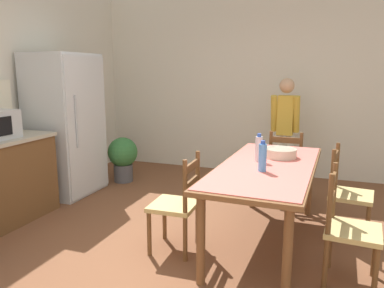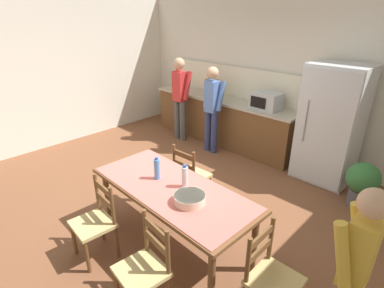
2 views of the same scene
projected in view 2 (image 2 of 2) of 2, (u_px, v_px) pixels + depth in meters
name	position (u px, v px, depth m)	size (l,w,h in m)	color
ground_plane	(171.00, 200.00, 4.41)	(8.32, 8.32, 0.00)	brown
wall_back	(275.00, 75.00, 5.56)	(6.52, 0.12, 2.90)	silver
wall_left	(58.00, 72.00, 5.90)	(0.12, 5.20, 2.90)	silver
kitchen_counter	(222.00, 120.00, 6.22)	(3.27, 0.66, 0.93)	brown
counter_splashback	(234.00, 81.00, 6.11)	(3.23, 0.03, 0.60)	#EFE8CB
refrigerator	(331.00, 125.00, 4.63)	(0.84, 0.73, 1.86)	silver
microwave	(266.00, 101.00, 5.33)	(0.50, 0.39, 0.30)	#B2B7BC
paper_bag	(212.00, 88.00, 6.12)	(0.24, 0.16, 0.36)	tan
dining_table	(172.00, 193.00, 3.32)	(2.03, 0.90, 0.78)	brown
bottle_near_centre	(157.00, 169.00, 3.40)	(0.07, 0.07, 0.27)	#4C8ED6
bottle_off_centre	(185.00, 177.00, 3.23)	(0.07, 0.07, 0.27)	silver
serving_bowl	(190.00, 198.00, 2.99)	(0.32, 0.32, 0.09)	beige
chair_side_near_left	(96.00, 222.00, 3.26)	(0.45, 0.43, 0.91)	brown
chair_head_end	(271.00, 278.00, 2.57)	(0.40, 0.42, 0.91)	brown
chair_side_near_right	(145.00, 268.00, 2.66)	(0.46, 0.45, 0.91)	brown
chair_side_far_left	(190.00, 176.00, 4.17)	(0.43, 0.41, 0.91)	brown
person_at_sink	(180.00, 95.00, 6.14)	(0.43, 0.30, 1.71)	#4C4C4C
person_at_counter	(212.00, 106.00, 5.58)	(0.41, 0.29, 1.65)	navy
person_by_table	(353.00, 271.00, 2.11)	(0.27, 0.39, 1.54)	silver
potted_plant	(362.00, 182.00, 4.13)	(0.44, 0.44, 0.67)	#4C4C51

